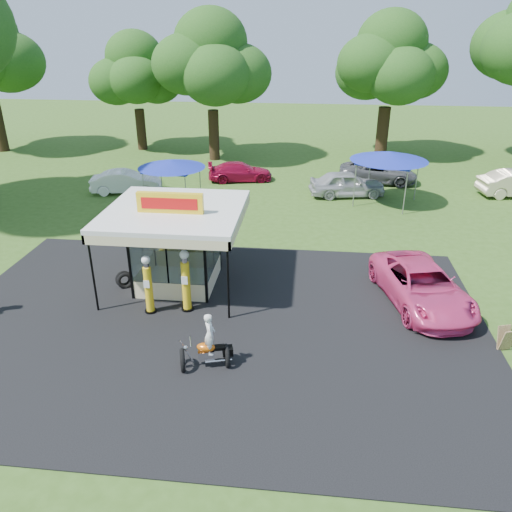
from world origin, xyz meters
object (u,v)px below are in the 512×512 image
object	(u,v)px
motorcycle	(208,346)
tent_west	(171,164)
gas_station_kiosk	(177,245)
bg_car_c	(347,184)
bg_car_a	(126,182)
tent_east	(389,156)
kiosk_car	(191,252)
bg_car_b	(240,172)
a_frame_sign	(506,339)
bg_car_d	(378,172)
gas_pump_right	(186,282)
pink_sedan	(422,286)
gas_pump_left	(148,286)

from	to	relation	value
motorcycle	tent_west	xyz separation A→B (m)	(-5.24, 15.49, 1.75)
gas_station_kiosk	bg_car_c	world-z (taller)	gas_station_kiosk
bg_car_a	motorcycle	bearing A→B (deg)	-164.17
gas_station_kiosk	tent_east	xyz separation A→B (m)	(9.96, 11.80, 1.13)
kiosk_car	tent_west	size ratio (longest dim) A/B	0.70
motorcycle	bg_car_b	world-z (taller)	motorcycle
a_frame_sign	kiosk_car	world-z (taller)	kiosk_car
bg_car_c	bg_car_d	xyz separation A→B (m)	(2.33, 3.40, -0.07)
gas_pump_right	bg_car_a	world-z (taller)	gas_pump_right
gas_station_kiosk	tent_west	size ratio (longest dim) A/B	1.35
a_frame_sign	pink_sedan	world-z (taller)	pink_sedan
motorcycle	bg_car_c	distance (m)	19.19
bg_car_c	tent_west	distance (m)	11.12
bg_car_d	tent_west	size ratio (longest dim) A/B	1.33
gas_station_kiosk	pink_sedan	size ratio (longest dim) A/B	0.96
motorcycle	bg_car_a	size ratio (longest dim) A/B	0.45
gas_pump_left	pink_sedan	world-z (taller)	gas_pump_left
a_frame_sign	bg_car_d	bearing A→B (deg)	78.51
pink_sedan	tent_west	world-z (taller)	tent_west
gas_station_kiosk	bg_car_a	distance (m)	13.81
kiosk_car	pink_sedan	bearing A→B (deg)	-105.80
tent_east	gas_pump_left	bearing A→B (deg)	-126.32
bg_car_b	a_frame_sign	bearing A→B (deg)	-161.08
bg_car_a	bg_car_d	size ratio (longest dim) A/B	0.84
gas_pump_left	tent_east	size ratio (longest dim) A/B	0.52
gas_pump_right	kiosk_car	xyz separation A→B (m)	(-0.86, 4.33, -0.73)
bg_car_a	bg_car_b	xyz separation A→B (m)	(7.01, 3.60, -0.09)
gas_pump_left	kiosk_car	bearing A→B (deg)	83.86
motorcycle	kiosk_car	bearing A→B (deg)	90.98
gas_station_kiosk	gas_pump_right	size ratio (longest dim) A/B	2.13
motorcycle	bg_car_d	world-z (taller)	motorcycle
gas_pump_right	bg_car_b	size ratio (longest dim) A/B	0.57
gas_pump_left	gas_station_kiosk	bearing A→B (deg)	78.41
bg_car_b	tent_west	distance (m)	6.81
bg_car_a	tent_west	distance (m)	4.61
kiosk_car	tent_west	distance (m)	8.59
bg_car_a	bg_car_c	bearing A→B (deg)	-97.68
motorcycle	a_frame_sign	xyz separation A→B (m)	(9.75, 1.98, -0.35)
gas_pump_right	pink_sedan	size ratio (longest dim) A/B	0.45
bg_car_b	tent_east	distance (m)	10.55
bg_car_c	bg_car_a	bearing A→B (deg)	82.82
gas_station_kiosk	bg_car_c	xyz separation A→B (m)	(7.71, 12.97, -0.97)
motorcycle	bg_car_b	distance (m)	21.24
bg_car_a	tent_east	world-z (taller)	tent_east
bg_car_a	bg_car_b	world-z (taller)	bg_car_a
gas_station_kiosk	bg_car_b	bearing A→B (deg)	88.45
bg_car_b	gas_pump_left	bearing A→B (deg)	164.63
motorcycle	bg_car_b	xyz separation A→B (m)	(-1.94, 21.15, -0.13)
a_frame_sign	pink_sedan	size ratio (longest dim) A/B	0.15
bg_car_b	bg_car_c	xyz separation A→B (m)	(7.29, -2.72, 0.16)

